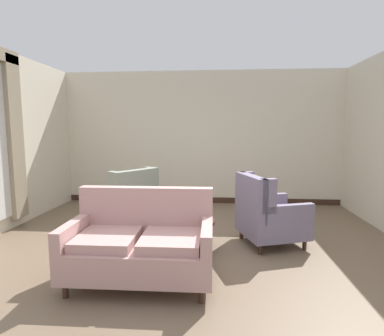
% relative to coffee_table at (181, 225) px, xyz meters
% --- Properties ---
extents(ground, '(8.90, 8.90, 0.00)m').
position_rel_coffee_table_xyz_m(ground, '(0.11, -0.31, -0.36)').
color(ground, brown).
extents(wall_back, '(6.31, 0.08, 2.91)m').
position_rel_coffee_table_xyz_m(wall_back, '(0.11, 2.87, 1.09)').
color(wall_back, beige).
rests_on(wall_back, ground).
extents(wall_left, '(0.08, 4.45, 2.91)m').
position_rel_coffee_table_xyz_m(wall_left, '(-2.96, 0.65, 1.09)').
color(wall_left, beige).
rests_on(wall_left, ground).
extents(baseboard_back, '(6.15, 0.03, 0.12)m').
position_rel_coffee_table_xyz_m(baseboard_back, '(0.11, 2.82, -0.30)').
color(baseboard_back, '#382319').
rests_on(baseboard_back, ground).
extents(coffee_table, '(0.92, 0.92, 0.44)m').
position_rel_coffee_table_xyz_m(coffee_table, '(0.00, 0.00, 0.00)').
color(coffee_table, '#382319').
rests_on(coffee_table, ground).
extents(porcelain_vase, '(0.19, 0.19, 0.38)m').
position_rel_coffee_table_xyz_m(porcelain_vase, '(-0.01, 0.06, 0.23)').
color(porcelain_vase, '#4C7A66').
rests_on(porcelain_vase, coffee_table).
extents(settee, '(1.55, 0.86, 0.98)m').
position_rel_coffee_table_xyz_m(settee, '(-0.33, -0.86, 0.05)').
color(settee, tan).
rests_on(settee, ground).
extents(armchair_near_sideboard, '(1.17, 1.16, 1.02)m').
position_rel_coffee_table_xyz_m(armchair_near_sideboard, '(-0.99, 0.80, 0.06)').
color(armchair_near_sideboard, gray).
rests_on(armchair_near_sideboard, ground).
extents(armchair_beside_settee, '(1.03, 1.01, 1.01)m').
position_rel_coffee_table_xyz_m(armchair_beside_settee, '(1.19, 0.34, 0.07)').
color(armchair_beside_settee, slate).
rests_on(armchair_beside_settee, ground).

